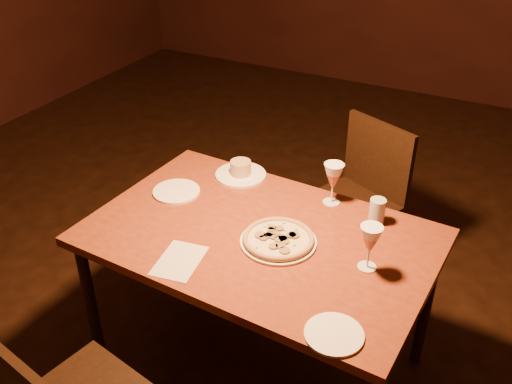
% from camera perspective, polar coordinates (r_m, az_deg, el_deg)
% --- Properties ---
extents(floor, '(7.00, 7.00, 0.00)m').
position_cam_1_polar(floor, '(2.73, 0.22, -15.51)').
color(floor, black).
rests_on(floor, ground).
extents(dining_table, '(1.37, 0.93, 0.71)m').
position_cam_1_polar(dining_table, '(2.25, 0.37, -5.46)').
color(dining_table, brown).
rests_on(dining_table, floor).
extents(chair_far, '(0.53, 0.53, 0.84)m').
position_cam_1_polar(chair_far, '(2.93, 10.23, -0.32)').
color(chair_far, black).
rests_on(chair_far, floor).
extents(pizza_plate, '(0.29, 0.29, 0.03)m').
position_cam_1_polar(pizza_plate, '(2.16, 2.25, -4.73)').
color(pizza_plate, white).
rests_on(pizza_plate, dining_table).
extents(ramekin_saucer, '(0.23, 0.23, 0.07)m').
position_cam_1_polar(ramekin_saucer, '(2.58, -1.54, 2.10)').
color(ramekin_saucer, white).
rests_on(ramekin_saucer, dining_table).
extents(wine_glass_far, '(0.08, 0.08, 0.18)m').
position_cam_1_polar(wine_glass_far, '(2.37, 7.69, 0.82)').
color(wine_glass_far, '#B2674A').
rests_on(wine_glass_far, dining_table).
extents(wine_glass_right, '(0.08, 0.08, 0.18)m').
position_cam_1_polar(wine_glass_right, '(2.03, 11.28, -5.46)').
color(wine_glass_right, '#B2674A').
rests_on(wine_glass_right, dining_table).
extents(water_tumbler, '(0.06, 0.06, 0.11)m').
position_cam_1_polar(water_tumbler, '(2.30, 12.01, -1.89)').
color(water_tumbler, '#ADB8BD').
rests_on(water_tumbler, dining_table).
extents(side_plate_left, '(0.20, 0.20, 0.01)m').
position_cam_1_polar(side_plate_left, '(2.49, -7.97, 0.06)').
color(side_plate_left, white).
rests_on(side_plate_left, dining_table).
extents(side_plate_near, '(0.19, 0.19, 0.01)m').
position_cam_1_polar(side_plate_near, '(1.82, 7.81, -13.92)').
color(side_plate_near, white).
rests_on(side_plate_near, dining_table).
extents(menu_card, '(0.18, 0.24, 0.00)m').
position_cam_1_polar(menu_card, '(2.10, -7.67, -6.82)').
color(menu_card, beige).
rests_on(menu_card, dining_table).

